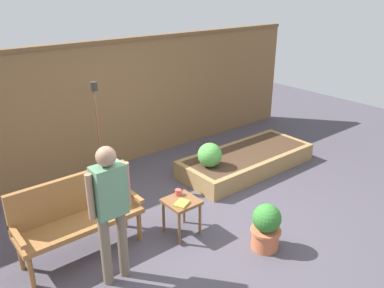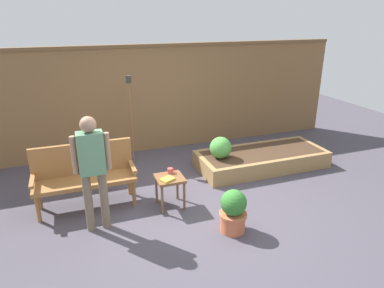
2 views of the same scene
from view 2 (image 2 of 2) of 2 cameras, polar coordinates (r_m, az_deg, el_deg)
name	(u,v)px [view 2 (image 2 of 2)]	position (r m, az deg, el deg)	size (l,w,h in m)	color
ground_plane	(193,209)	(5.17, 0.23, -10.70)	(14.00, 14.00, 0.00)	#47424C
fence_back	(149,98)	(7.09, -7.09, 7.51)	(8.40, 0.14, 2.16)	brown
garden_bench	(84,171)	(5.28, -17.45, -4.32)	(1.44, 0.48, 0.94)	#936033
side_table	(170,182)	(5.06, -3.69, -6.35)	(0.40, 0.40, 0.48)	brown
cup_on_table	(170,171)	(5.13, -3.61, -4.43)	(0.11, 0.08, 0.08)	#CC4C47
book_on_table	(167,179)	(4.93, -4.11, -5.87)	(0.18, 0.14, 0.03)	gold
potted_boxwood	(233,211)	(4.58, 6.84, -10.93)	(0.37, 0.37, 0.59)	#C66642
raised_planter_bed	(261,159)	(6.58, 11.43, -2.45)	(2.40, 1.00, 0.30)	#997547
shrub_near_bench	(221,148)	(6.08, 4.75, -0.60)	(0.38, 0.38, 0.38)	brown
tiki_torch	(130,105)	(6.38, -10.23, 6.43)	(0.10, 0.10, 1.68)	brown
person_by_bench	(92,165)	(4.48, -16.19, -3.31)	(0.47, 0.20, 1.56)	#70604C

